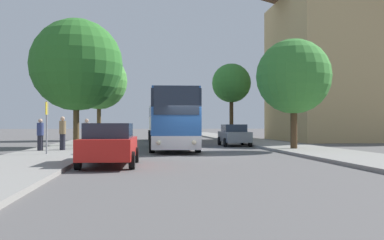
{
  "coord_description": "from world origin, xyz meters",
  "views": [
    {
      "loc": [
        -2.4,
        -22.52,
        1.54
      ],
      "look_at": [
        1.03,
        10.19,
        1.89
      ],
      "focal_mm": 42.0,
      "sensor_mm": 36.0,
      "label": 1
    }
  ],
  "objects_px": {
    "pedestrian_waiting_far": "(87,133)",
    "tree_right_mid": "(294,77)",
    "tree_right_near": "(231,83)",
    "bus_stop_sign": "(47,121)",
    "tree_left_far": "(99,81)",
    "pedestrian_walking_back": "(40,135)",
    "parked_car_left_curb": "(109,144)",
    "bus_middle": "(165,122)",
    "bus_front": "(173,119)",
    "parked_car_right_near": "(234,135)",
    "tree_left_near": "(76,65)",
    "pedestrian_waiting_near": "(63,133)"
  },
  "relations": [
    {
      "from": "pedestrian_waiting_far",
      "to": "tree_right_mid",
      "type": "xyz_separation_m",
      "value": [
        12.07,
        -1.14,
        3.34
      ]
    },
    {
      "from": "tree_right_near",
      "to": "bus_stop_sign",
      "type": "bearing_deg",
      "value": -119.82
    },
    {
      "from": "tree_left_far",
      "to": "pedestrian_walking_back",
      "type": "bearing_deg",
      "value": -93.13
    },
    {
      "from": "parked_car_left_curb",
      "to": "bus_middle",
      "type": "bearing_deg",
      "value": 84.47
    },
    {
      "from": "bus_front",
      "to": "parked_car_left_curb",
      "type": "xyz_separation_m",
      "value": [
        -3.09,
        -11.04,
        -1.05
      ]
    },
    {
      "from": "pedestrian_walking_back",
      "to": "tree_right_mid",
      "type": "relative_size",
      "value": 0.27
    },
    {
      "from": "parked_car_left_curb",
      "to": "parked_car_right_near",
      "type": "distance_m",
      "value": 17.09
    },
    {
      "from": "parked_car_right_near",
      "to": "tree_right_near",
      "type": "bearing_deg",
      "value": -99.24
    },
    {
      "from": "tree_left_far",
      "to": "tree_right_mid",
      "type": "height_order",
      "value": "tree_left_far"
    },
    {
      "from": "bus_middle",
      "to": "parked_car_left_curb",
      "type": "distance_m",
      "value": 25.18
    },
    {
      "from": "tree_left_near",
      "to": "pedestrian_waiting_near",
      "type": "bearing_deg",
      "value": -88.63
    },
    {
      "from": "parked_car_left_curb",
      "to": "tree_right_near",
      "type": "height_order",
      "value": "tree_right_near"
    },
    {
      "from": "bus_front",
      "to": "parked_car_right_near",
      "type": "distance_m",
      "value": 6.38
    },
    {
      "from": "bus_middle",
      "to": "tree_left_far",
      "type": "distance_m",
      "value": 7.99
    },
    {
      "from": "bus_front",
      "to": "tree_right_mid",
      "type": "distance_m",
      "value": 7.76
    },
    {
      "from": "bus_middle",
      "to": "pedestrian_walking_back",
      "type": "bearing_deg",
      "value": -115.46
    },
    {
      "from": "parked_car_right_near",
      "to": "pedestrian_waiting_far",
      "type": "xyz_separation_m",
      "value": [
        -9.85,
        -5.53,
        0.22
      ]
    },
    {
      "from": "parked_car_left_curb",
      "to": "tree_left_near",
      "type": "distance_m",
      "value": 15.22
    },
    {
      "from": "bus_stop_sign",
      "to": "tree_right_mid",
      "type": "relative_size",
      "value": 0.39
    },
    {
      "from": "tree_left_near",
      "to": "tree_right_mid",
      "type": "relative_size",
      "value": 1.33
    },
    {
      "from": "bus_front",
      "to": "bus_middle",
      "type": "xyz_separation_m",
      "value": [
        0.11,
        13.92,
        -0.04
      ]
    },
    {
      "from": "pedestrian_waiting_near",
      "to": "tree_right_mid",
      "type": "bearing_deg",
      "value": 131.68
    },
    {
      "from": "pedestrian_walking_back",
      "to": "tree_left_near",
      "type": "bearing_deg",
      "value": 175.85
    },
    {
      "from": "tree_left_far",
      "to": "bus_front",
      "type": "bearing_deg",
      "value": -69.42
    },
    {
      "from": "parked_car_left_curb",
      "to": "pedestrian_waiting_far",
      "type": "distance_m",
      "value": 9.91
    },
    {
      "from": "bus_front",
      "to": "pedestrian_waiting_far",
      "type": "xyz_separation_m",
      "value": [
        -5.15,
        -1.34,
        -0.84
      ]
    },
    {
      "from": "bus_front",
      "to": "pedestrian_walking_back",
      "type": "bearing_deg",
      "value": -154.12
    },
    {
      "from": "pedestrian_walking_back",
      "to": "tree_right_mid",
      "type": "xyz_separation_m",
      "value": [
        14.27,
        0.76,
        3.36
      ]
    },
    {
      "from": "bus_middle",
      "to": "pedestrian_walking_back",
      "type": "distance_m",
      "value": 18.73
    },
    {
      "from": "tree_right_mid",
      "to": "parked_car_right_near",
      "type": "bearing_deg",
      "value": 108.42
    },
    {
      "from": "tree_right_mid",
      "to": "parked_car_left_curb",
      "type": "bearing_deg",
      "value": -139.47
    },
    {
      "from": "bus_stop_sign",
      "to": "pedestrian_waiting_near",
      "type": "relative_size",
      "value": 1.37
    },
    {
      "from": "pedestrian_waiting_near",
      "to": "tree_left_far",
      "type": "relative_size",
      "value": 0.22
    },
    {
      "from": "parked_car_left_curb",
      "to": "tree_right_near",
      "type": "relative_size",
      "value": 0.6
    },
    {
      "from": "pedestrian_walking_back",
      "to": "tree_left_near",
      "type": "height_order",
      "value": "tree_left_near"
    },
    {
      "from": "bus_middle",
      "to": "bus_stop_sign",
      "type": "height_order",
      "value": "bus_middle"
    },
    {
      "from": "tree_right_mid",
      "to": "pedestrian_walking_back",
      "type": "bearing_deg",
      "value": -176.96
    },
    {
      "from": "bus_middle",
      "to": "bus_stop_sign",
      "type": "relative_size",
      "value": 4.22
    },
    {
      "from": "parked_car_right_near",
      "to": "bus_stop_sign",
      "type": "bearing_deg",
      "value": 43.67
    },
    {
      "from": "pedestrian_waiting_far",
      "to": "tree_right_near",
      "type": "xyz_separation_m",
      "value": [
        12.25,
        18.85,
        4.78
      ]
    },
    {
      "from": "bus_stop_sign",
      "to": "pedestrian_waiting_far",
      "type": "bearing_deg",
      "value": 74.99
    },
    {
      "from": "bus_middle",
      "to": "pedestrian_walking_back",
      "type": "height_order",
      "value": "bus_middle"
    },
    {
      "from": "pedestrian_waiting_far",
      "to": "tree_left_near",
      "type": "xyz_separation_m",
      "value": [
        -1.25,
        4.37,
        4.57
      ]
    },
    {
      "from": "parked_car_right_near",
      "to": "tree_left_near",
      "type": "distance_m",
      "value": 12.15
    },
    {
      "from": "parked_car_right_near",
      "to": "bus_front",
      "type": "bearing_deg",
      "value": 42.66
    },
    {
      "from": "pedestrian_waiting_near",
      "to": "tree_right_mid",
      "type": "height_order",
      "value": "tree_right_mid"
    },
    {
      "from": "bus_middle",
      "to": "bus_front",
      "type": "bearing_deg",
      "value": -92.41
    },
    {
      "from": "bus_front",
      "to": "tree_left_near",
      "type": "bearing_deg",
      "value": 156.81
    },
    {
      "from": "pedestrian_walking_back",
      "to": "tree_left_near",
      "type": "xyz_separation_m",
      "value": [
        0.95,
        6.27,
        4.59
      ]
    },
    {
      "from": "tree_left_far",
      "to": "tree_right_near",
      "type": "height_order",
      "value": "tree_left_far"
    }
  ]
}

